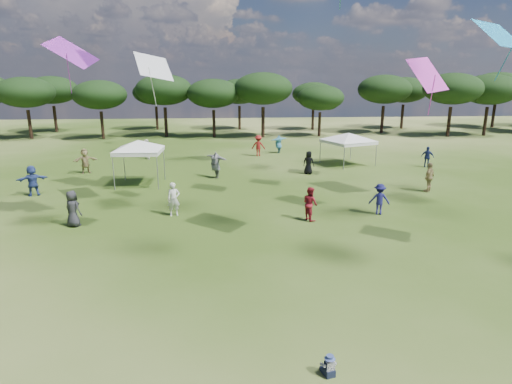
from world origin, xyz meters
TOP-DOWN VIEW (x-y plane):
  - tree_line at (2.39, 47.41)m, footprint 108.78×17.63m
  - tent_left at (-7.16, 21.26)m, footprint 5.90×5.90m
  - tent_right at (8.51, 26.84)m, footprint 6.33×6.33m
  - toddler at (0.66, 1.60)m, footprint 0.40×0.44m
  - festival_crowd at (-1.58, 23.17)m, footprint 29.02×21.17m

SIDE VIEW (x-z plane):
  - toddler at x=0.66m, z-range -0.03..0.52m
  - festival_crowd at x=-1.58m, z-range -0.05..1.84m
  - tent_right at x=8.51m, z-range 1.03..3.92m
  - tent_left at x=-7.16m, z-range 1.21..4.49m
  - tree_line at x=2.39m, z-range 1.54..9.31m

